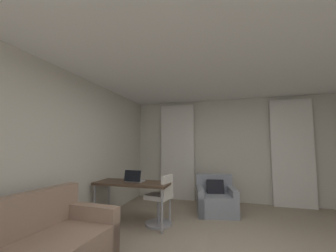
% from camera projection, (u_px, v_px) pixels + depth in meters
% --- Properties ---
extents(wall_window, '(5.12, 0.06, 2.60)m').
position_uv_depth(wall_window, '(231.00, 150.00, 5.40)').
color(wall_window, beige).
rests_on(wall_window, ground).
extents(wall_left, '(0.06, 6.12, 2.60)m').
position_uv_depth(wall_left, '(59.00, 153.00, 3.19)').
color(wall_left, beige).
rests_on(wall_left, ground).
extents(ceiling, '(5.12, 6.12, 0.06)m').
position_uv_depth(ceiling, '(231.00, 48.00, 2.62)').
color(ceiling, white).
rests_on(ceiling, wall_left).
extents(curtain_left_panel, '(0.90, 0.06, 2.50)m').
position_uv_depth(curtain_left_panel, '(177.00, 152.00, 5.64)').
color(curtain_left_panel, silver).
rests_on(curtain_left_panel, ground).
extents(curtain_right_panel, '(0.90, 0.06, 2.50)m').
position_uv_depth(curtain_right_panel, '(292.00, 152.00, 4.89)').
color(curtain_right_panel, silver).
rests_on(curtain_right_panel, ground).
extents(armchair, '(0.91, 0.89, 0.77)m').
position_uv_depth(armchair, '(216.00, 200.00, 4.42)').
color(armchair, gray).
rests_on(armchair, ground).
extents(desk, '(1.37, 0.58, 0.75)m').
position_uv_depth(desk, '(133.00, 186.00, 3.85)').
color(desk, '#4C3828').
rests_on(desk, ground).
extents(desk_chair, '(0.48, 0.48, 0.88)m').
position_uv_depth(desk_chair, '(161.00, 203.00, 3.77)').
color(desk_chair, gray).
rests_on(desk_chair, ground).
extents(laptop, '(0.33, 0.26, 0.22)m').
position_uv_depth(laptop, '(134.00, 179.00, 3.88)').
color(laptop, '#ADADB2').
rests_on(laptop, desk).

